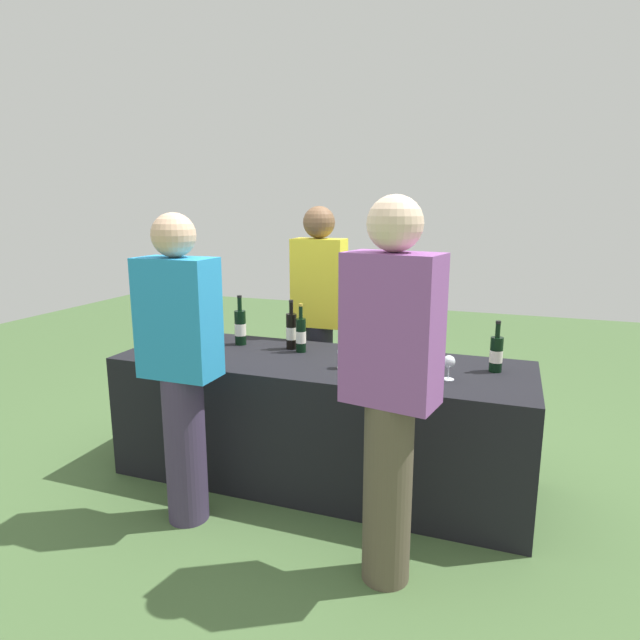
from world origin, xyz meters
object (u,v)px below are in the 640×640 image
at_px(wine_glass_4, 423,362).
at_px(ice_bucket, 187,330).
at_px(wine_bottle_0, 213,325).
at_px(wine_glass_0, 172,339).
at_px(wine_bottle_2, 291,331).
at_px(wine_bottle_3, 301,335).
at_px(wine_bottle_4, 496,354).
at_px(wine_glass_2, 343,353).
at_px(server_pouring, 319,313).
at_px(wine_glass_1, 202,343).
at_px(wine_glass_5, 449,362).
at_px(wine_glass_3, 401,358).
at_px(wine_bottle_1, 240,327).
at_px(guest_0, 181,361).
at_px(guest_1, 391,382).

relative_size(wine_glass_4, ice_bucket, 0.65).
height_order(wine_bottle_0, wine_glass_0, wine_bottle_0).
bearing_deg(wine_bottle_2, wine_glass_4, -20.52).
bearing_deg(wine_bottle_0, wine_bottle_3, -1.65).
bearing_deg(wine_bottle_4, ice_bucket, -177.63).
distance_m(wine_glass_2, server_pouring, 0.87).
height_order(wine_glass_0, wine_glass_1, wine_glass_0).
distance_m(wine_bottle_4, wine_glass_5, 0.34).
bearing_deg(ice_bucket, wine_glass_3, -5.61).
height_order(wine_bottle_1, wine_glass_4, wine_bottle_1).
relative_size(wine_bottle_4, wine_glass_5, 2.17).
bearing_deg(server_pouring, wine_bottle_2, 85.33).
height_order(wine_glass_0, guest_0, guest_0).
bearing_deg(server_pouring, wine_bottle_4, 156.25).
bearing_deg(ice_bucket, wine_glass_1, -41.75).
bearing_deg(wine_glass_0, wine_glass_2, 4.13).
distance_m(wine_bottle_2, wine_glass_2, 0.54).
bearing_deg(wine_bottle_1, wine_glass_5, -11.79).
relative_size(wine_bottle_4, wine_glass_3, 2.20).
height_order(wine_bottle_4, wine_glass_0, wine_bottle_4).
bearing_deg(wine_glass_2, wine_bottle_3, 145.04).
distance_m(wine_glass_1, wine_glass_3, 1.23).
relative_size(wine_bottle_0, ice_bucket, 1.61).
distance_m(wine_bottle_0, guest_0, 0.89).
relative_size(wine_bottle_2, wine_bottle_3, 1.03).
xyz_separation_m(wine_glass_3, wine_glass_4, (0.13, -0.05, 0.00)).
distance_m(wine_glass_3, ice_bucket, 1.50).
bearing_deg(wine_bottle_0, wine_bottle_1, 5.18).
xyz_separation_m(wine_bottle_0, ice_bucket, (-0.13, -0.12, -0.02)).
height_order(wine_bottle_0, server_pouring, server_pouring).
height_order(wine_bottle_1, wine_glass_5, wine_bottle_1).
height_order(wine_glass_5, ice_bucket, ice_bucket).
xyz_separation_m(wine_bottle_3, server_pouring, (-0.06, 0.51, 0.05)).
distance_m(wine_bottle_4, guest_1, 1.00).
xyz_separation_m(wine_bottle_0, guest_0, (0.31, -0.84, 0.01)).
relative_size(wine_glass_3, server_pouring, 0.08).
height_order(wine_glass_2, guest_1, guest_1).
bearing_deg(wine_bottle_0, server_pouring, 39.20).
bearing_deg(wine_glass_2, wine_glass_0, -175.87).
xyz_separation_m(wine_glass_0, wine_glass_1, (0.22, -0.00, -0.01)).
bearing_deg(wine_glass_1, wine_glass_3, 4.06).
distance_m(wine_glass_3, wine_glass_5, 0.26).
xyz_separation_m(wine_bottle_3, guest_1, (0.79, -0.93, 0.06)).
height_order(wine_glass_3, guest_0, guest_0).
bearing_deg(wine_bottle_0, wine_glass_2, -14.94).
bearing_deg(wine_glass_2, wine_glass_3, 0.96).
xyz_separation_m(wine_glass_0, wine_glass_3, (1.45, 0.09, -0.01)).
distance_m(wine_bottle_0, wine_glass_1, 0.38).
bearing_deg(wine_glass_4, wine_glass_3, 159.49).
height_order(wine_bottle_1, server_pouring, server_pouring).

